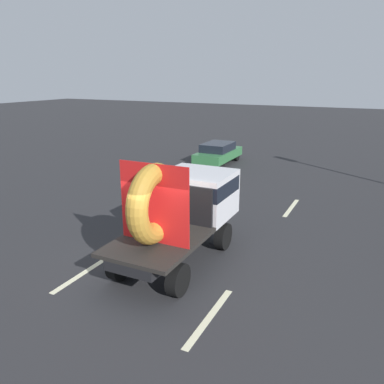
# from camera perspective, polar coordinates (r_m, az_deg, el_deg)

# --- Properties ---
(ground_plane) EXTENTS (120.00, 120.00, 0.00)m
(ground_plane) POSITION_cam_1_polar(r_m,az_deg,el_deg) (10.39, -5.72, -11.98)
(ground_plane) COLOR #28282B
(flatbed_truck) EXTENTS (2.02, 4.59, 3.03)m
(flatbed_truck) POSITION_cam_1_polar(r_m,az_deg,el_deg) (10.80, -1.12, -1.93)
(flatbed_truck) COLOR black
(flatbed_truck) RESTS_ON ground_plane
(distant_sedan) EXTENTS (1.63, 3.81, 1.24)m
(distant_sedan) POSITION_cam_1_polar(r_m,az_deg,el_deg) (22.74, 3.89, 5.86)
(distant_sedan) COLOR black
(distant_sedan) RESTS_ON ground_plane
(lane_dash_left_near) EXTENTS (0.16, 2.05, 0.01)m
(lane_dash_left_near) POSITION_cam_1_polar(r_m,az_deg,el_deg) (10.70, -16.17, -11.70)
(lane_dash_left_near) COLOR beige
(lane_dash_left_near) RESTS_ON ground_plane
(lane_dash_left_far) EXTENTS (0.16, 2.43, 0.01)m
(lane_dash_left_far) POSITION_cam_1_polar(r_m,az_deg,el_deg) (16.54, 1.46, -0.71)
(lane_dash_left_far) COLOR beige
(lane_dash_left_far) RESTS_ON ground_plane
(lane_dash_right_near) EXTENTS (0.16, 2.37, 0.01)m
(lane_dash_right_near) POSITION_cam_1_polar(r_m,az_deg,el_deg) (8.74, 2.62, -18.02)
(lane_dash_right_near) COLOR beige
(lane_dash_right_near) RESTS_ON ground_plane
(lane_dash_right_far) EXTENTS (0.16, 2.27, 0.01)m
(lane_dash_right_far) POSITION_cam_1_polar(r_m,az_deg,el_deg) (15.67, 14.49, -2.28)
(lane_dash_right_far) COLOR beige
(lane_dash_right_far) RESTS_ON ground_plane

